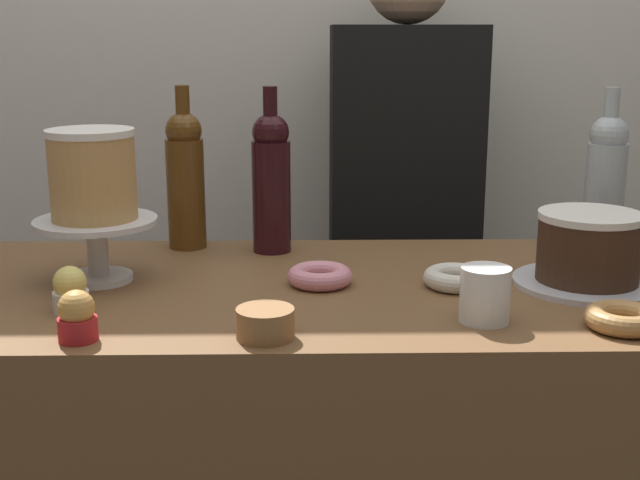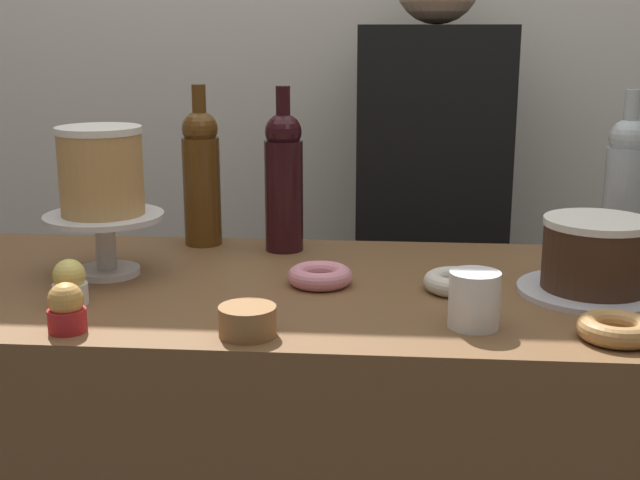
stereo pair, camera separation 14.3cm
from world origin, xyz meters
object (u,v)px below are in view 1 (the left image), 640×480
cupcake_caramel (77,317)px  coffee_cup_ceramic (485,295)px  white_layer_cake (92,174)px  donut_pink (322,277)px  chocolate_round_cake (589,246)px  donut_maple (623,318)px  cake_stand_pedestal (97,239)px  donut_sugar (456,278)px  wine_bottle_clear (605,183)px  cupcake_lemon (70,291)px  cookie_stack (265,323)px  barista_figure (402,254)px  wine_bottle_dark_red (271,180)px  wine_bottle_amber (185,177)px

cupcake_caramel → coffee_cup_ceramic: bearing=6.6°
white_layer_cake → cupcake_caramel: white_layer_cake is taller
white_layer_cake → donut_pink: 0.43m
chocolate_round_cake → donut_maple: bearing=-94.5°
cake_stand_pedestal → donut_sugar: size_ratio=1.89×
white_layer_cake → donut_sugar: white_layer_cake is taller
wine_bottle_clear → chocolate_round_cake: bearing=-114.9°
cupcake_caramel → cupcake_lemon: bearing=109.0°
cake_stand_pedestal → cupcake_lemon: (-0.00, -0.17, -0.04)m
white_layer_cake → donut_pink: size_ratio=1.38×
donut_sugar → cookie_stack: cookie_stack is taller
barista_figure → donut_maple: bearing=-75.7°
chocolate_round_cake → cupcake_lemon: 0.86m
coffee_cup_ceramic → barista_figure: 0.86m
donut_maple → barista_figure: barista_figure is taller
white_layer_cake → donut_maple: white_layer_cake is taller
wine_bottle_dark_red → barista_figure: size_ratio=0.20×
chocolate_round_cake → wine_bottle_clear: 0.23m
white_layer_cake → cookie_stack: size_ratio=1.84×
donut_maple → donut_sugar: (-0.21, 0.21, 0.00)m
cupcake_caramel → donut_pink: size_ratio=0.66×
cookie_stack → donut_sugar: bearing=37.2°
wine_bottle_amber → barista_figure: size_ratio=0.20×
cupcake_lemon → donut_maple: size_ratio=0.66×
wine_bottle_amber → wine_bottle_dark_red: size_ratio=1.00×
wine_bottle_dark_red → coffee_cup_ceramic: wine_bottle_dark_red is taller
cupcake_lemon → coffee_cup_ceramic: size_ratio=0.87×
wine_bottle_dark_red → donut_sugar: (0.32, -0.25, -0.13)m
cupcake_lemon → barista_figure: barista_figure is taller
wine_bottle_dark_red → cupcake_caramel: wine_bottle_dark_red is taller
donut_maple → cake_stand_pedestal: bearing=162.6°
cookie_stack → coffee_cup_ceramic: (0.33, 0.06, 0.02)m
wine_bottle_clear → wine_bottle_amber: size_ratio=1.00×
cake_stand_pedestal → wine_bottle_dark_red: bearing=34.3°
cake_stand_pedestal → cupcake_caramel: size_ratio=2.85×
chocolate_round_cake → donut_pink: 0.46m
chocolate_round_cake → wine_bottle_dark_red: size_ratio=0.54×
chocolate_round_cake → donut_pink: (-0.46, 0.01, -0.05)m
cake_stand_pedestal → cupcake_caramel: bearing=-82.3°
cake_stand_pedestal → wine_bottle_dark_red: size_ratio=0.65×
white_layer_cake → donut_pink: (0.39, -0.04, -0.17)m
chocolate_round_cake → coffee_cup_ceramic: size_ratio=2.07×
white_layer_cake → wine_bottle_dark_red: 0.36m
cupcake_lemon → cake_stand_pedestal: bearing=88.9°
cake_stand_pedestal → chocolate_round_cake: bearing=-3.0°
cake_stand_pedestal → cupcake_caramel: 0.30m
wine_bottle_amber → donut_pink: size_ratio=2.91×
cupcake_caramel → cupcake_lemon: size_ratio=1.00×
wine_bottle_dark_red → cupcake_lemon: bearing=-129.0°
wine_bottle_clear → donut_sugar: (-0.32, -0.20, -0.13)m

